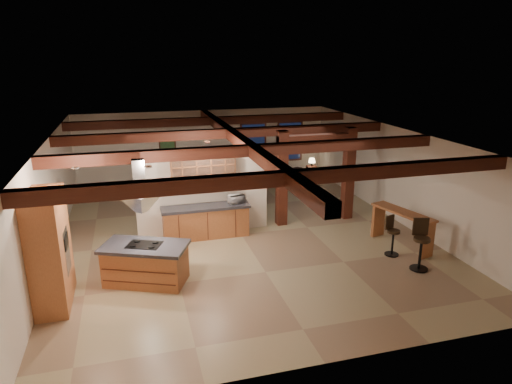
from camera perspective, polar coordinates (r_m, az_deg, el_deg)
The scene contains 22 objects.
ground at distance 13.35m, azimuth -1.88°, elevation -5.31°, with size 12.00×12.00×0.00m, color tan.
room_walls at distance 12.78m, azimuth -1.96°, elevation 2.09°, with size 12.00×12.00×12.00m.
ceiling_beams at distance 12.57m, azimuth -2.01°, elevation 6.41°, with size 10.00×12.00×0.28m.
timber_posts at distance 14.02m, azimuth 7.53°, elevation 3.23°, with size 2.50×0.30×2.90m.
partition_wall at distance 13.26m, azimuth -6.65°, elevation -0.53°, with size 3.80×0.18×2.20m, color silver.
pantry_cabinet at distance 10.32m, azimuth -24.36°, elevation -6.63°, with size 0.67×1.60×2.40m.
back_counter at distance 13.10m, azimuth -6.28°, elevation -3.63°, with size 2.50×0.66×0.94m.
upper_display_cabinet at distance 12.87m, azimuth -6.63°, elevation 2.41°, with size 1.80×0.36×0.95m.
range_hood at distance 10.33m, azimuth -14.14°, elevation -2.09°, with size 1.10×1.10×1.40m.
back_windows at distance 19.16m, azimuth 1.98°, elevation 6.27°, with size 2.70×0.07×1.70m.
framed_art at distance 18.31m, azimuth -11.03°, elevation 6.10°, with size 0.65×0.05×0.85m.
recessed_cans at distance 10.32m, azimuth -13.23°, elevation 4.24°, with size 3.16×2.46×0.03m.
kitchen_island at distance 10.81m, azimuth -13.64°, elevation -8.66°, with size 2.14×1.69×0.94m.
dining_table at distance 15.47m, azimuth -2.43°, elevation -0.77°, with size 1.99×1.11×0.70m, color #401810.
sofa at distance 18.66m, azimuth 3.34°, elevation 2.12°, with size 1.95×0.76×0.57m, color black.
microwave at distance 13.07m, azimuth -2.47°, elevation -0.87°, with size 0.44×0.30×0.24m, color #B1B1B5.
bar_counter at distance 12.95m, azimuth 17.80°, elevation -3.68°, with size 0.96×1.97×1.00m.
side_table at distance 19.37m, azimuth 6.96°, elevation 2.50°, with size 0.41×0.41×0.51m, color #3E150F.
table_lamp at distance 19.25m, azimuth 7.01°, elevation 3.93°, with size 0.29×0.29×0.34m.
bar_stool_a at distance 11.77m, azimuth 19.89°, elevation -6.18°, with size 0.46×0.48×1.26m.
bar_stool_b at distance 12.38m, azimuth 16.64°, elevation -5.23°, with size 0.39×0.40×1.05m.
dining_chairs at distance 15.38m, azimuth -2.44°, elevation 0.36°, with size 2.54×2.54×1.31m.
Camera 1 is at (-2.91, -12.01, 5.07)m, focal length 32.00 mm.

